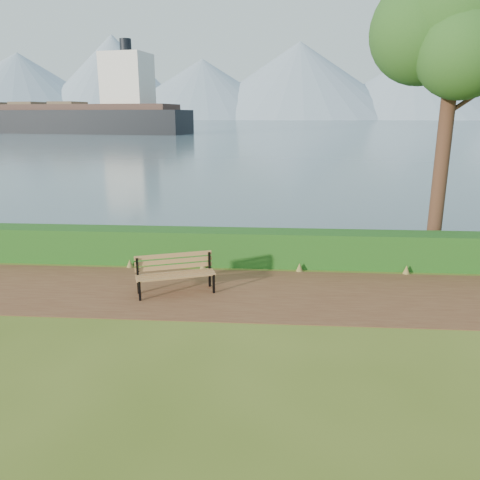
{
  "coord_description": "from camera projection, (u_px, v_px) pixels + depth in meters",
  "views": [
    {
      "loc": [
        0.85,
        -10.34,
        4.23
      ],
      "look_at": [
        0.01,
        1.2,
        1.1
      ],
      "focal_mm": 35.0,
      "sensor_mm": 36.0,
      "label": 1
    }
  ],
  "objects": [
    {
      "name": "ground",
      "position": [
        236.0,
        298.0,
        11.12
      ],
      "size": [
        140.0,
        140.0,
        0.0
      ],
      "primitive_type": "plane",
      "color": "#4A5E1B",
      "rests_on": "ground"
    },
    {
      "name": "path",
      "position": [
        237.0,
        293.0,
        11.41
      ],
      "size": [
        40.0,
        3.4,
        0.01
      ],
      "primitive_type": "cube",
      "color": "brown",
      "rests_on": "ground"
    },
    {
      "name": "cargo_ship",
      "position": [
        49.0,
        119.0,
        106.12
      ],
      "size": [
        71.27,
        22.73,
        21.38
      ],
      "rotation": [
        0.0,
        0.0,
        -0.17
      ],
      "color": "black",
      "rests_on": "ground"
    },
    {
      "name": "hedge",
      "position": [
        243.0,
        247.0,
        13.49
      ],
      "size": [
        32.0,
        0.85,
        1.0
      ],
      "primitive_type": "cube",
      "color": "#144614",
      "rests_on": "ground"
    },
    {
      "name": "tree",
      "position": [
        457.0,
        22.0,
        12.61
      ],
      "size": [
        4.62,
        3.91,
        8.92
      ],
      "rotation": [
        0.0,
        0.0,
        -0.43
      ],
      "color": "#3B2218",
      "rests_on": "ground"
    },
    {
      "name": "bench",
      "position": [
        175.0,
        271.0,
        11.33
      ],
      "size": [
        1.96,
        1.16,
        0.95
      ],
      "rotation": [
        0.0,
        0.0,
        0.35
      ],
      "color": "black",
      "rests_on": "ground"
    },
    {
      "name": "mountains",
      "position": [
        264.0,
        85.0,
        395.49
      ],
      "size": [
        585.0,
        190.0,
        70.0
      ],
      "color": "#7E92A8",
      "rests_on": "ground"
    },
    {
      "name": "water",
      "position": [
        274.0,
        122.0,
        261.44
      ],
      "size": [
        700.0,
        510.0,
        0.0
      ],
      "primitive_type": "cube",
      "color": "#3F5966",
      "rests_on": "ground"
    }
  ]
}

